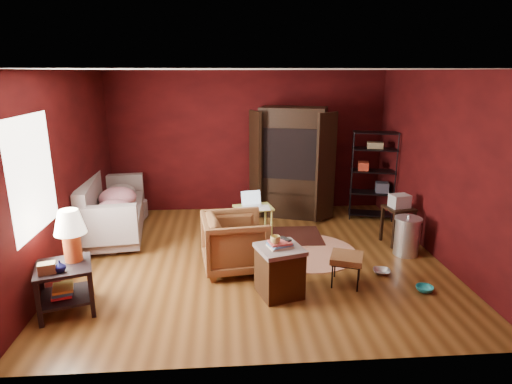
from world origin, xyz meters
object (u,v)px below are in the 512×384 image
hamper (280,270)px  tv_armoire (292,161)px  sofa (112,214)px  wire_shelving (374,172)px  armchair (235,240)px  laptop_desk (253,210)px  side_table (67,251)px

hamper → tv_armoire: tv_armoire is taller
sofa → wire_shelving: (4.81, 0.50, 0.57)m
armchair → hamper: (0.55, -0.78, -0.11)m
armchair → laptop_desk: 1.29m
side_table → hamper: bearing=2.7°
side_table → hamper: size_ratio=1.62×
side_table → laptop_desk: 3.18m
side_table → wire_shelving: bearing=32.1°
tv_armoire → armchair: bearing=-98.7°
side_table → tv_armoire: tv_armoire is taller
laptop_desk → tv_armoire: size_ratio=0.37×
laptop_desk → tv_armoire: (0.84, 1.12, 0.62)m
sofa → armchair: bearing=-120.7°
hamper → wire_shelving: (2.16, 2.83, 0.59)m
side_table → wire_shelving: (4.70, 2.95, 0.20)m
armchair → wire_shelving: 3.43m
sofa → wire_shelving: 4.87m
armchair → side_table: side_table is taller
laptop_desk → hamper: bearing=-95.7°
sofa → laptop_desk: (2.45, -0.32, 0.13)m
armchair → laptop_desk: size_ratio=1.15×
tv_armoire → wire_shelving: 1.57m
sofa → hamper: 3.53m
sofa → side_table: (0.11, -2.45, 0.37)m
armchair → wire_shelving: bearing=-59.7°
tv_armoire → side_table: bearing=-116.4°
side_table → sofa: bearing=92.6°
wire_shelving → laptop_desk: bearing=-146.3°
sofa → tv_armoire: (3.29, 0.81, 0.75)m
armchair → hamper: armchair is taller
armchair → wire_shelving: (2.71, 2.06, 0.48)m
side_table → laptop_desk: size_ratio=1.55×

